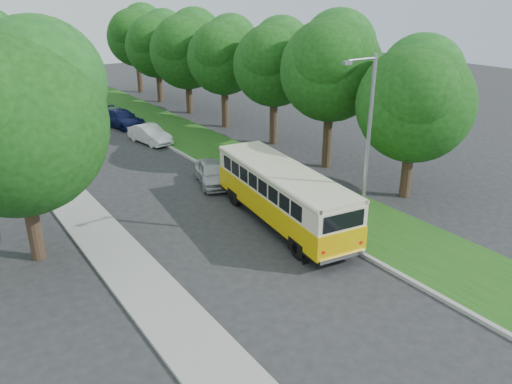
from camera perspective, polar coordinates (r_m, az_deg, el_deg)
ground at (r=21.49m, az=-1.23°, el=-6.32°), size 120.00×120.00×0.00m
curb at (r=27.03m, az=-0.67°, el=0.03°), size 0.20×70.00×0.15m
grass_verge at (r=28.32m, az=3.29°, el=1.02°), size 4.50×70.00×0.13m
sidewalk at (r=23.83m, az=-17.75°, el=-4.28°), size 2.20×70.00×0.12m
treeline at (r=36.68m, az=-13.09°, el=14.78°), size 24.27×41.91×9.46m
lamppost_near at (r=20.57m, az=12.47°, el=5.03°), size 1.71×0.16×8.00m
lamppost_far at (r=32.91m, az=-24.34°, el=9.45°), size 1.71×0.16×7.50m
warning_sign at (r=29.67m, az=-21.69°, el=3.81°), size 0.56×0.10×2.50m
vintage_bus at (r=22.98m, az=3.07°, el=-0.52°), size 3.62×9.66×2.80m
car_silver at (r=28.23m, az=-5.06°, el=2.17°), size 2.66×4.11×1.30m
car_white at (r=36.75m, az=-12.04°, el=6.47°), size 2.01×4.12×1.30m
car_blue at (r=41.85m, az=-15.15°, el=8.13°), size 3.04×5.12×1.39m
car_grey at (r=48.03m, az=-18.32°, el=9.42°), size 2.80×4.77×1.25m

